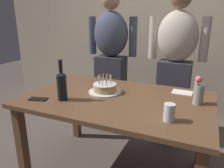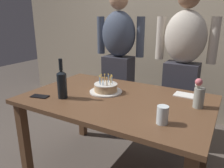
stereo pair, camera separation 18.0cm
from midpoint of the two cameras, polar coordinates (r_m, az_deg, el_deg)
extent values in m
cube|color=tan|center=(3.14, 17.19, 15.20)|extent=(5.20, 0.10, 2.60)
cube|color=brown|center=(1.79, 4.04, -4.14)|extent=(1.50, 0.96, 0.03)
cube|color=brown|center=(2.04, -19.66, -13.81)|extent=(0.07, 0.07, 0.70)
cube|color=brown|center=(2.58, -5.86, -6.15)|extent=(0.07, 0.07, 0.70)
cube|color=brown|center=(2.17, 25.75, -12.70)|extent=(0.07, 0.07, 0.70)
cylinder|color=white|center=(1.90, 1.08, -2.05)|extent=(0.28, 0.28, 0.01)
cylinder|color=tan|center=(1.89, 1.09, -1.01)|extent=(0.20, 0.20, 0.06)
cylinder|color=silver|center=(1.88, 1.09, -0.04)|extent=(0.20, 0.20, 0.01)
cylinder|color=#EAB266|center=(1.90, -0.13, 1.28)|extent=(0.01, 0.01, 0.06)
sphere|color=#F9C64C|center=(1.89, -0.13, 2.40)|extent=(0.01, 0.01, 0.01)
cylinder|color=#93B7DB|center=(1.87, -0.55, 1.02)|extent=(0.01, 0.01, 0.06)
sphere|color=#F9C64C|center=(1.86, -0.55, 2.16)|extent=(0.01, 0.01, 0.01)
cylinder|color=#93B7DB|center=(1.84, -0.35, 0.74)|extent=(0.01, 0.01, 0.06)
sphere|color=#F9C64C|center=(1.83, -0.35, 1.89)|extent=(0.01, 0.01, 0.01)
cylinder|color=#93B7DB|center=(1.82, 0.42, 0.53)|extent=(0.01, 0.01, 0.06)
sphere|color=#F9C64C|center=(1.81, 0.42, 1.70)|extent=(0.01, 0.01, 0.01)
cylinder|color=#EAB266|center=(1.81, 1.47, 0.50)|extent=(0.01, 0.01, 0.06)
sphere|color=#F9C64C|center=(1.80, 1.48, 1.67)|extent=(0.01, 0.01, 0.01)
cylinder|color=beige|center=(1.83, 2.37, 0.65)|extent=(0.01, 0.01, 0.06)
sphere|color=#F9C64C|center=(1.82, 2.38, 1.81)|extent=(0.01, 0.01, 0.01)
cylinder|color=#93B7DB|center=(1.86, 2.75, 0.92)|extent=(0.01, 0.01, 0.06)
sphere|color=#F9C64C|center=(1.85, 2.77, 2.06)|extent=(0.01, 0.01, 0.01)
cylinder|color=#EAB266|center=(1.89, 2.51, 1.20)|extent=(0.01, 0.01, 0.06)
sphere|color=#F9C64C|center=(1.88, 2.52, 2.32)|extent=(0.01, 0.01, 0.01)
cylinder|color=#93B7DB|center=(1.91, 1.74, 1.38)|extent=(0.01, 0.01, 0.06)
sphere|color=#F9C64C|center=(1.90, 1.75, 2.50)|extent=(0.01, 0.01, 0.01)
cylinder|color=#EAB266|center=(1.92, 0.74, 1.41)|extent=(0.01, 0.01, 0.06)
sphere|color=#F9C64C|center=(1.91, 0.75, 2.52)|extent=(0.01, 0.01, 0.01)
cylinder|color=silver|center=(1.40, 16.76, -7.86)|extent=(0.07, 0.07, 0.12)
cylinder|color=black|center=(1.77, -10.14, -0.56)|extent=(0.08, 0.08, 0.20)
cone|color=black|center=(1.73, -10.34, 3.06)|extent=(0.08, 0.08, 0.03)
cylinder|color=black|center=(1.72, -10.45, 5.00)|extent=(0.03, 0.03, 0.09)
cube|color=black|center=(1.86, -15.83, -3.18)|extent=(0.16, 0.10, 0.01)
cube|color=white|center=(1.95, 21.14, -2.77)|extent=(0.17, 0.13, 0.01)
cylinder|color=#999E93|center=(1.72, 24.67, -3.39)|extent=(0.07, 0.07, 0.15)
sphere|color=silver|center=(1.69, 24.54, -0.28)|extent=(0.04, 0.04, 0.04)
sphere|color=#DB6670|center=(1.67, 24.74, 0.44)|extent=(0.05, 0.05, 0.05)
cube|color=#33333D|center=(2.72, 3.48, -2.38)|extent=(0.34, 0.23, 0.92)
ellipsoid|color=#424C60|center=(2.57, 3.78, 12.92)|extent=(0.41, 0.27, 0.52)
sphere|color=tan|center=(2.57, 3.95, 21.19)|extent=(0.21, 0.21, 0.21)
cylinder|color=#424C60|center=(2.50, 9.56, 12.00)|extent=(0.09, 0.09, 0.44)
cylinder|color=#424C60|center=(2.72, -0.99, 12.65)|extent=(0.09, 0.09, 0.44)
cube|color=#33333D|center=(2.51, 19.08, -5.11)|extent=(0.34, 0.23, 0.92)
ellipsoid|color=beige|center=(2.34, 20.82, 11.44)|extent=(0.41, 0.27, 0.52)
cylinder|color=beige|center=(2.35, 27.22, 10.04)|extent=(0.09, 0.09, 0.44)
cylinder|color=beige|center=(2.43, 14.73, 11.54)|extent=(0.09, 0.09, 0.44)
camera|label=1|loc=(0.09, -87.14, 0.89)|focal=34.84mm
camera|label=2|loc=(0.09, 92.86, -0.89)|focal=34.84mm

